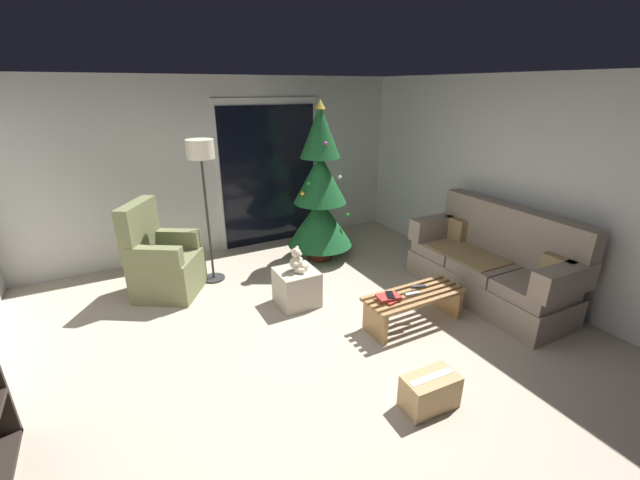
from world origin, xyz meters
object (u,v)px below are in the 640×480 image
(remote_silver, at_px, (413,294))
(christmas_tree, at_px, (320,194))
(cell_phone, at_px, (390,295))
(armchair, at_px, (163,262))
(remote_graphite, at_px, (419,286))
(couch, at_px, (491,266))
(ottoman, at_px, (297,287))
(floor_lamp, at_px, (202,164))
(teddy_bear_cream, at_px, (297,261))
(book_stack, at_px, (389,298))
(cardboard_box_taped_mid_floor, at_px, (430,392))
(coffee_table, at_px, (414,303))

(remote_silver, xyz_separation_m, christmas_tree, (-0.00, 2.00, 0.59))
(cell_phone, distance_m, armchair, 2.69)
(remote_graphite, relative_size, christmas_tree, 0.07)
(couch, xyz_separation_m, ottoman, (-2.08, 0.92, -0.19))
(floor_lamp, relative_size, ottoman, 4.05)
(floor_lamp, distance_m, teddy_bear_cream, 1.61)
(couch, xyz_separation_m, floor_lamp, (-2.77, 1.99, 1.11))
(couch, bearing_deg, remote_silver, -177.38)
(ottoman, bearing_deg, teddy_bear_cream, -46.71)
(cell_phone, distance_m, teddy_bear_cream, 1.11)
(book_stack, bearing_deg, cardboard_box_taped_mid_floor, -109.03)
(couch, distance_m, cell_phone, 1.49)
(teddy_bear_cream, xyz_separation_m, cardboard_box_taped_mid_floor, (0.23, -1.92, -0.40))
(ottoman, distance_m, cardboard_box_taped_mid_floor, 1.94)
(couch, height_order, ottoman, couch)
(armchair, xyz_separation_m, floor_lamp, (0.60, 0.09, 1.10))
(christmas_tree, distance_m, teddy_bear_cream, 1.41)
(coffee_table, bearing_deg, floor_lamp, 128.15)
(couch, height_order, cardboard_box_taped_mid_floor, couch)
(teddy_bear_cream, relative_size, cardboard_box_taped_mid_floor, 0.64)
(couch, xyz_separation_m, christmas_tree, (-1.22, 1.95, 0.57))
(teddy_bear_cream, bearing_deg, armchair, 142.65)
(couch, relative_size, christmas_tree, 0.89)
(remote_graphite, height_order, christmas_tree, christmas_tree)
(book_stack, distance_m, cell_phone, 0.03)
(remote_graphite, distance_m, remote_silver, 0.19)
(book_stack, relative_size, christmas_tree, 0.11)
(floor_lamp, distance_m, cardboard_box_taped_mid_floor, 3.43)
(remote_silver, bearing_deg, book_stack, -86.52)
(couch, relative_size, cardboard_box_taped_mid_floor, 4.40)
(remote_graphite, distance_m, cardboard_box_taped_mid_floor, 1.33)
(ottoman, bearing_deg, remote_graphite, -40.72)
(floor_lamp, bearing_deg, armchair, -171.20)
(teddy_bear_cream, bearing_deg, cell_phone, -58.20)
(remote_graphite, bearing_deg, cell_phone, -58.95)
(floor_lamp, relative_size, cardboard_box_taped_mid_floor, 4.02)
(cell_phone, bearing_deg, remote_graphite, 34.40)
(coffee_table, distance_m, armchair, 2.93)
(cell_phone, bearing_deg, couch, 26.50)
(christmas_tree, height_order, ottoman, christmas_tree)
(book_stack, bearing_deg, remote_silver, -4.48)
(floor_lamp, relative_size, teddy_bear_cream, 6.25)
(couch, xyz_separation_m, cell_phone, (-1.49, -0.03, 0.02))
(teddy_bear_cream, bearing_deg, coffee_table, -46.71)
(remote_graphite, relative_size, teddy_bear_cream, 0.55)
(couch, xyz_separation_m, coffee_table, (-1.17, -0.04, -0.16))
(cardboard_box_taped_mid_floor, bearing_deg, coffee_table, 55.68)
(cell_phone, relative_size, ottoman, 0.33)
(coffee_table, distance_m, ottoman, 1.31)
(cell_phone, distance_m, floor_lamp, 2.63)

